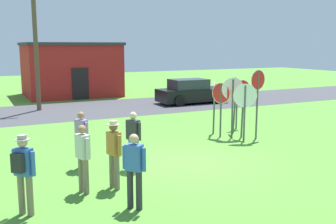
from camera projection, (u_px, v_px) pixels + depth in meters
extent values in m
plane|color=#518E33|center=(189.00, 161.00, 12.32)|extent=(80.00, 80.00, 0.00)
cube|color=#424247|center=(91.00, 109.00, 22.35)|extent=(60.00, 6.40, 0.01)
cube|color=#B2231E|center=(71.00, 71.00, 28.39)|extent=(6.23, 5.29, 3.56)
cube|color=#383333|center=(70.00, 44.00, 28.08)|extent=(6.43, 5.49, 0.20)
cube|color=black|center=(80.00, 84.00, 26.15)|extent=(1.10, 0.08, 2.10)
cylinder|color=brown|center=(35.00, 31.00, 21.38)|extent=(0.24, 0.24, 8.63)
cube|color=black|center=(192.00, 95.00, 24.72)|extent=(4.33, 1.87, 0.76)
cube|color=#2D333D|center=(189.00, 84.00, 24.50)|extent=(2.26, 1.57, 0.60)
cylinder|color=black|center=(203.00, 95.00, 26.12)|extent=(0.64, 0.23, 0.64)
cylinder|color=black|center=(218.00, 98.00, 24.51)|extent=(0.64, 0.23, 0.64)
cylinder|color=black|center=(167.00, 97.00, 24.99)|extent=(0.64, 0.23, 0.64)
cylinder|color=black|center=(179.00, 101.00, 23.39)|extent=(0.64, 0.23, 0.64)
cylinder|color=#474C4C|center=(214.00, 109.00, 16.05)|extent=(0.12, 0.12, 2.06)
cylinder|color=white|center=(214.00, 92.00, 15.93)|extent=(0.49, 0.72, 0.85)
cylinder|color=red|center=(215.00, 92.00, 15.93)|extent=(0.46, 0.67, 0.78)
cylinder|color=#474C4C|center=(243.00, 109.00, 15.44)|extent=(0.17, 0.11, 2.20)
cylinder|color=white|center=(243.00, 88.00, 15.30)|extent=(0.22, 0.59, 0.61)
cylinder|color=red|center=(243.00, 88.00, 15.29)|extent=(0.21, 0.55, 0.56)
cylinder|color=#474C4C|center=(235.00, 106.00, 16.20)|extent=(0.18, 0.13, 2.26)
cylinder|color=white|center=(235.00, 86.00, 16.07)|extent=(0.34, 0.72, 0.77)
cylinder|color=red|center=(236.00, 86.00, 16.07)|extent=(0.32, 0.67, 0.71)
cylinder|color=#474C4C|center=(237.00, 105.00, 17.06)|extent=(0.09, 0.09, 2.05)
cylinder|color=white|center=(237.00, 89.00, 16.94)|extent=(0.78, 0.23, 0.81)
cylinder|color=red|center=(237.00, 89.00, 16.94)|extent=(0.72, 0.22, 0.75)
cylinder|color=#474C4C|center=(232.00, 109.00, 15.27)|extent=(0.09, 0.09, 2.28)
cylinder|color=white|center=(233.00, 89.00, 15.14)|extent=(0.81, 0.34, 0.87)
cylinder|color=red|center=(233.00, 89.00, 15.15)|extent=(0.75, 0.32, 0.80)
cylinder|color=#474C4C|center=(257.00, 105.00, 15.14)|extent=(0.08, 0.08, 2.60)
cylinder|color=white|center=(258.00, 80.00, 14.98)|extent=(0.76, 0.16, 0.77)
cylinder|color=red|center=(258.00, 80.00, 14.97)|extent=(0.71, 0.15, 0.72)
cylinder|color=#474C4C|center=(221.00, 111.00, 15.45)|extent=(0.09, 0.09, 2.07)
cylinder|color=white|center=(221.00, 93.00, 15.33)|extent=(0.35, 0.75, 0.82)
cylinder|color=red|center=(221.00, 93.00, 15.33)|extent=(0.33, 0.70, 0.76)
cylinder|color=#474C4C|center=(244.00, 114.00, 14.74)|extent=(0.09, 0.09, 2.10)
cylinder|color=white|center=(245.00, 96.00, 14.62)|extent=(0.78, 0.43, 0.88)
cylinder|color=red|center=(245.00, 96.00, 14.63)|extent=(0.73, 0.40, 0.82)
cylinder|color=#7A6B56|center=(112.00, 170.00, 10.01)|extent=(0.14, 0.14, 0.88)
cylinder|color=#7A6B56|center=(117.00, 173.00, 9.85)|extent=(0.14, 0.14, 0.88)
cube|color=#B27533|center=(114.00, 143.00, 9.81)|extent=(0.30, 0.40, 0.58)
cylinder|color=#B27533|center=(109.00, 142.00, 9.99)|extent=(0.09, 0.09, 0.52)
cylinder|color=#B27533|center=(119.00, 146.00, 9.63)|extent=(0.09, 0.09, 0.52)
sphere|color=brown|center=(113.00, 127.00, 9.74)|extent=(0.21, 0.21, 0.21)
cylinder|color=beige|center=(113.00, 124.00, 9.73)|extent=(0.32, 0.31, 0.02)
cylinder|color=beige|center=(113.00, 122.00, 9.72)|extent=(0.19, 0.19, 0.09)
cylinder|color=#7A6B56|center=(21.00, 194.00, 8.41)|extent=(0.14, 0.14, 0.88)
cylinder|color=#7A6B56|center=(30.00, 196.00, 8.33)|extent=(0.14, 0.14, 0.88)
cube|color=#3860B7|center=(24.00, 162.00, 8.25)|extent=(0.41, 0.41, 0.58)
cylinder|color=#3860B7|center=(14.00, 161.00, 8.33)|extent=(0.09, 0.09, 0.52)
cylinder|color=#3860B7|center=(33.00, 164.00, 8.17)|extent=(0.09, 0.09, 0.52)
sphere|color=tan|center=(22.00, 142.00, 8.18)|extent=(0.21, 0.21, 0.21)
cylinder|color=gray|center=(22.00, 140.00, 8.17)|extent=(0.31, 0.32, 0.02)
cylinder|color=gray|center=(22.00, 137.00, 8.16)|extent=(0.19, 0.19, 0.09)
cube|color=#232328|center=(18.00, 163.00, 8.09)|extent=(0.28, 0.28, 0.40)
cylinder|color=#7A6B56|center=(81.00, 174.00, 9.72)|extent=(0.14, 0.14, 0.88)
cylinder|color=#7A6B56|center=(86.00, 176.00, 9.55)|extent=(0.14, 0.14, 0.88)
cube|color=beige|center=(83.00, 146.00, 9.51)|extent=(0.31, 0.41, 0.58)
cylinder|color=beige|center=(78.00, 145.00, 9.69)|extent=(0.09, 0.09, 0.52)
cylinder|color=beige|center=(88.00, 149.00, 9.34)|extent=(0.09, 0.09, 0.52)
sphere|color=#9E7051|center=(82.00, 129.00, 9.44)|extent=(0.21, 0.21, 0.21)
cylinder|color=#2D2D33|center=(130.00, 189.00, 8.73)|extent=(0.14, 0.14, 0.88)
cylinder|color=#2D2D33|center=(139.00, 190.00, 8.64)|extent=(0.14, 0.14, 0.88)
cube|color=#3860B7|center=(134.00, 157.00, 8.56)|extent=(0.40, 0.42, 0.58)
cylinder|color=#3860B7|center=(124.00, 157.00, 8.66)|extent=(0.09, 0.09, 0.52)
cylinder|color=#3860B7|center=(144.00, 160.00, 8.47)|extent=(0.09, 0.09, 0.52)
sphere|color=tan|center=(134.00, 139.00, 8.49)|extent=(0.21, 0.21, 0.21)
cylinder|color=#2D2D33|center=(80.00, 153.00, 11.60)|extent=(0.14, 0.14, 0.88)
cylinder|color=#2D2D33|center=(85.00, 155.00, 11.46)|extent=(0.14, 0.14, 0.88)
cube|color=#9E7AB2|center=(81.00, 129.00, 11.41)|extent=(0.34, 0.42, 0.58)
cylinder|color=#9E7AB2|center=(76.00, 129.00, 11.57)|extent=(0.09, 0.09, 0.52)
cylinder|color=#9E7AB2|center=(87.00, 131.00, 11.26)|extent=(0.09, 0.09, 0.52)
sphere|color=#9E7051|center=(81.00, 115.00, 11.34)|extent=(0.21, 0.21, 0.21)
cylinder|color=#4C5670|center=(131.00, 154.00, 11.56)|extent=(0.14, 0.14, 0.88)
cylinder|color=#4C5670|center=(136.00, 155.00, 11.43)|extent=(0.14, 0.14, 0.88)
cube|color=#333338|center=(133.00, 130.00, 11.37)|extent=(0.36, 0.42, 0.58)
cylinder|color=#333338|center=(127.00, 129.00, 11.52)|extent=(0.09, 0.09, 0.52)
cylinder|color=#333338|center=(140.00, 132.00, 11.23)|extent=(0.09, 0.09, 0.52)
sphere|color=beige|center=(133.00, 116.00, 11.30)|extent=(0.21, 0.21, 0.21)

